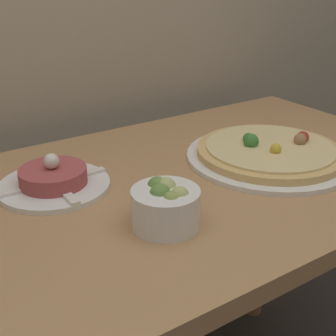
{
  "coord_description": "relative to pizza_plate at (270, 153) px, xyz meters",
  "views": [
    {
      "loc": [
        -0.35,
        -0.34,
        1.16
      ],
      "look_at": [
        0.09,
        0.3,
        0.81
      ],
      "focal_mm": 50.0,
      "sensor_mm": 36.0,
      "label": 1
    }
  ],
  "objects": [
    {
      "name": "small_bowl",
      "position": [
        -0.33,
        -0.1,
        0.02
      ],
      "size": [
        0.11,
        0.11,
        0.07
      ],
      "color": "white",
      "rests_on": "dining_table"
    },
    {
      "name": "pizza_plate",
      "position": [
        0.0,
        0.0,
        0.0
      ],
      "size": [
        0.35,
        0.35,
        0.06
      ],
      "color": "white",
      "rests_on": "dining_table"
    },
    {
      "name": "dining_table",
      "position": [
        -0.34,
        0.03,
        -0.13
      ],
      "size": [
        1.41,
        0.65,
        0.77
      ],
      "color": "#AD7F51",
      "rests_on": "ground_plane"
    },
    {
      "name": "tartare_plate",
      "position": [
        -0.43,
        0.12,
        0.0
      ],
      "size": [
        0.21,
        0.21,
        0.07
      ],
      "color": "white",
      "rests_on": "dining_table"
    }
  ]
}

